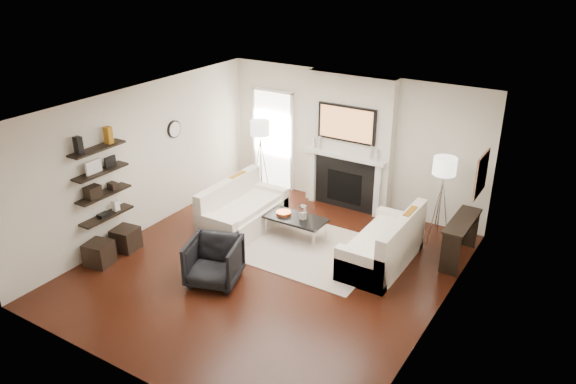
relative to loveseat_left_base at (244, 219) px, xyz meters
The scene contains 71 objects.
room_envelope 1.86m from the loveseat_left_base, 37.91° to the right, with size 6.00×6.00×6.00m.
chimney_breast 2.56m from the loveseat_left_base, 59.61° to the left, with size 1.80×0.25×2.70m, color silver.
fireplace_surround 2.19m from the loveseat_left_base, 57.81° to the left, with size 1.30×0.02×1.04m, color black.
firebox 2.18m from the loveseat_left_base, 57.74° to the left, with size 0.75×0.02×0.65m, color black.
mantel_pilaster_l 1.89m from the loveseat_left_base, 76.41° to the left, with size 0.12×0.08×1.10m, color white.
mantel_pilaster_r 2.63m from the loveseat_left_base, 43.93° to the left, with size 0.12×0.08×1.10m, color white.
mantel_shelf 2.32m from the loveseat_left_base, 57.10° to the left, with size 1.70×0.18×0.07m, color white.
tv_body 2.66m from the loveseat_left_base, 57.46° to the left, with size 1.20×0.06×0.70m, color black.
tv_screen 2.64m from the loveseat_left_base, 56.99° to the left, with size 1.10×0.01×0.62m, color #BF723F.
candlestick_l_tall 2.19m from the loveseat_left_base, 71.34° to the left, with size 0.04×0.04×0.30m, color silver.
candlestick_l_short 2.14m from the loveseat_left_base, 75.14° to the left, with size 0.04×0.04×0.24m, color silver.
candlestick_r_tall 2.71m from the loveseat_left_base, 46.49° to the left, with size 0.04×0.04×0.30m, color silver.
candlestick_r_short 2.78m from the loveseat_left_base, 44.39° to the left, with size 0.04×0.04×0.24m, color silver.
hallway_panel 2.35m from the loveseat_left_base, 108.43° to the left, with size 0.90×0.02×2.10m, color white.
door_trim_l 2.51m from the loveseat_left_base, 119.67° to the left, with size 0.06×0.06×2.16m, color white.
door_trim_r 2.23m from the loveseat_left_base, 95.90° to the left, with size 0.06×0.06×2.16m, color white.
door_trim_top 2.90m from the loveseat_left_base, 108.59° to the left, with size 1.02×0.06×0.06m, color white.
rug 1.35m from the loveseat_left_base, ahead, with size 2.60×2.00×0.01m, color #B6A395.
loveseat_left_base is the anchor object (origin of this frame).
loveseat_left_back 0.46m from the loveseat_left_base, behind, with size 0.18×1.80×0.80m, color white.
loveseat_left_arm_n 0.81m from the loveseat_left_base, 90.00° to the right, with size 0.85×0.18×0.60m, color white.
loveseat_left_arm_s 0.81m from the loveseat_left_base, 90.00° to the left, with size 0.85×0.18×0.60m, color white.
loveseat_left_cushion 0.26m from the loveseat_left_base, ahead, with size 0.63×1.44×0.10m, color white.
pillow_left_orange 0.69m from the loveseat_left_base, 138.15° to the left, with size 0.10×0.42×0.42m, color #986212.
pillow_left_charcoal 0.68m from the loveseat_left_base, 138.15° to the right, with size 0.10×0.40×0.40m, color black.
loveseat_right_base 2.67m from the loveseat_left_base, ahead, with size 0.85×1.80×0.42m, color white.
loveseat_right_back 3.02m from the loveseat_left_base, ahead, with size 0.18×1.80×0.80m, color white.
loveseat_right_arm_n 2.73m from the loveseat_left_base, 12.58° to the right, with size 0.85×0.18×0.60m, color white.
loveseat_right_arm_s 2.85m from the loveseat_left_base, 21.09° to the left, with size 0.85×0.18×0.60m, color white.
loveseat_right_cushion 2.63m from the loveseat_left_base, ahead, with size 0.63×1.44×0.10m, color white.
pillow_right_orange 3.08m from the loveseat_left_base, ahead, with size 0.10×0.42×0.42m, color #986212.
pillow_right_charcoal 3.04m from the loveseat_left_base, ahead, with size 0.10×0.40×0.40m, color black.
coffee_table 1.04m from the loveseat_left_base, 12.01° to the left, with size 1.10×0.55×0.04m, color black.
coffee_leg_nw 0.50m from the loveseat_left_base, ahead, with size 0.02×0.02×0.38m, color silver.
coffee_leg_ne 1.50m from the loveseat_left_base, ahead, with size 0.02×0.02×0.38m, color silver.
coffee_leg_sw 0.66m from the loveseat_left_base, 40.93° to the left, with size 0.02×0.02×0.38m, color silver.
coffee_leg_se 1.56m from the loveseat_left_base, 16.10° to the left, with size 0.02×0.02×0.38m, color silver.
hurricane_glass 1.22m from the loveseat_left_base, 10.48° to the left, with size 0.14×0.14×0.25m, color white.
hurricane_candle 1.20m from the loveseat_left_base, 10.48° to the left, with size 0.09×0.09×0.14m, color white.
copper_bowl 0.81m from the loveseat_left_base, 15.85° to the left, with size 0.27×0.27×0.05m, color #C64C21.
armchair 1.82m from the loveseat_left_base, 68.86° to the right, with size 0.78×0.73×0.80m, color black.
lamp_left_post 1.77m from the loveseat_left_base, 113.62° to the left, with size 0.02×0.02×1.20m, color silver.
lamp_left_shade 2.13m from the loveseat_left_base, 113.62° to the left, with size 0.40×0.40×0.30m, color white.
lamp_left_leg_a 1.73m from the loveseat_left_base, 110.20° to the left, with size 0.02×0.02×1.25m, color silver.
lamp_left_leg_b 1.88m from the loveseat_left_base, 114.01° to the left, with size 0.02×0.02×1.25m, color silver.
lamp_left_leg_c 1.71m from the loveseat_left_base, 116.67° to the left, with size 0.02×0.02×1.25m, color silver.
lamp_right_post 3.55m from the loveseat_left_base, 24.53° to the left, with size 0.02×0.02×1.20m, color silver.
lamp_right_shade 3.74m from the loveseat_left_base, 24.53° to the left, with size 0.40×0.40×0.30m, color white.
lamp_right_leg_a 3.65m from the loveseat_left_base, 23.81° to the left, with size 0.02×0.02×1.25m, color silver.
lamp_right_leg_b 3.54m from the loveseat_left_base, 26.32° to the left, with size 0.02×0.02×1.25m, color silver.
lamp_right_leg_c 3.46m from the loveseat_left_base, 23.47° to the left, with size 0.02×0.02×1.25m, color silver.
console_top 3.90m from the loveseat_left_base, 15.36° to the left, with size 0.35×1.20×0.04m, color black.
console_leg_n 3.76m from the loveseat_left_base, ahead, with size 0.30×0.04×0.71m, color black.
console_leg_s 4.05m from the loveseat_left_base, 22.89° to the left, with size 0.30×0.04×0.71m, color black.
wall_art 4.27m from the loveseat_left_base, 16.46° to the left, with size 0.03×0.70×0.70m, color #986C4C.
shelf_bottom 2.45m from the loveseat_left_base, 127.57° to the right, with size 0.25×1.00×0.04m, color black.
shelf_lower 2.56m from the loveseat_left_base, 127.57° to the right, with size 0.25×1.00×0.04m, color black.
shelf_upper 2.72m from the loveseat_left_base, 127.57° to the right, with size 0.25×1.00×0.04m, color black.
shelf_top 2.93m from the loveseat_left_base, 127.57° to the right, with size 0.25×1.00×0.04m, color black.
decor_magfile_a 3.25m from the loveseat_left_base, 123.13° to the right, with size 0.12×0.10×0.28m, color black.
decor_magfile_b 2.87m from the loveseat_left_base, 131.64° to the right, with size 0.12×0.10×0.28m, color #986212.
decor_frame_a 2.87m from the loveseat_left_base, 125.85° to the right, with size 0.04×0.30×0.22m, color white.
decor_frame_b 2.63m from the loveseat_left_base, 131.03° to the right, with size 0.04×0.22×0.18m, color black.
decor_wine_rack 2.76m from the loveseat_left_base, 124.72° to the right, with size 0.18×0.25×0.20m, color black.
decor_box_small 2.44m from the loveseat_left_base, 130.71° to the right, with size 0.15×0.12×0.12m, color black.
decor_books 2.51m from the loveseat_left_base, 126.67° to the right, with size 0.14×0.20×0.05m, color black.
decor_box_tall 2.32m from the loveseat_left_base, 130.81° to the right, with size 0.10×0.10×0.18m, color white.
clock_rim 2.17m from the loveseat_left_base, behind, with size 0.34×0.34×0.04m, color black.
clock_face 2.15m from the loveseat_left_base, behind, with size 0.29×0.29×0.01m, color white.
ottoman_near 2.14m from the loveseat_left_base, 127.77° to the right, with size 0.40×0.40×0.40m, color black.
ottoman_far 2.64m from the loveseat_left_base, 119.87° to the right, with size 0.40×0.40×0.40m, color black.
Camera 1 is at (4.49, -6.61, 4.92)m, focal length 35.00 mm.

